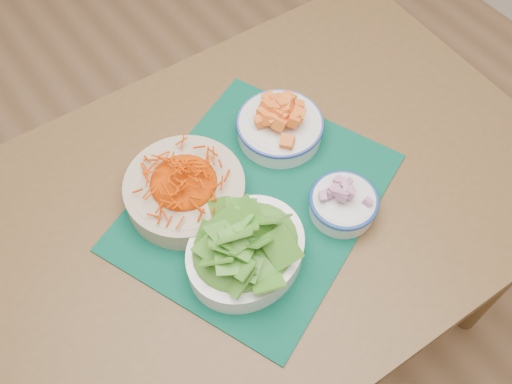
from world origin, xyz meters
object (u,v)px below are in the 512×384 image
table (257,221)px  squash_bowl (280,123)px  onion_bowl (344,202)px  lettuce_bowl (246,245)px  placemat (256,201)px  carrot_bowl (184,186)px

table → squash_bowl: bearing=39.0°
onion_bowl → squash_bowl: bearing=85.6°
lettuce_bowl → placemat: bearing=33.1°
lettuce_bowl → onion_bowl: lettuce_bowl is taller
table → onion_bowl: size_ratio=7.90×
table → carrot_bowl: 0.20m
placemat → lettuce_bowl: (-0.09, -0.09, 0.05)m
onion_bowl → carrot_bowl: bearing=137.9°
carrot_bowl → squash_bowl: 0.24m
carrot_bowl → lettuce_bowl: size_ratio=1.12×
squash_bowl → placemat: bearing=-143.6°
table → placemat: placemat is taller
carrot_bowl → onion_bowl: 0.30m
placemat → lettuce_bowl: lettuce_bowl is taller
placemat → squash_bowl: bearing=14.4°
squash_bowl → onion_bowl: bearing=-94.4°
placemat → carrot_bowl: (-0.10, 0.08, 0.04)m
carrot_bowl → onion_bowl: (0.22, -0.20, -0.01)m
lettuce_bowl → squash_bowl: bearing=28.2°
placemat → squash_bowl: 0.17m
table → carrot_bowl: (-0.11, 0.08, 0.14)m
placemat → squash_bowl: size_ratio=2.59×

